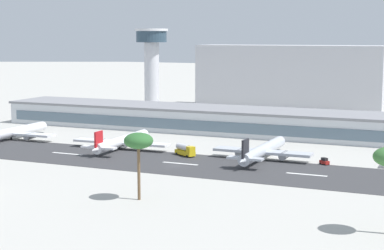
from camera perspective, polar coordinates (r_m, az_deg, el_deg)
The scene contains 14 objects.
ground_plane at distance 198.49m, azimuth -1.60°, elevation -3.65°, with size 1400.00×1400.00×0.00m, color #B2AFA8.
runway_strip at distance 202.01m, azimuth -1.12°, elevation -3.43°, with size 800.00×33.33×0.08m, color #38383A.
runway_centreline_dash_3 at distance 222.64m, azimuth -10.97°, elevation -2.50°, with size 12.00×1.20×0.01m, color white.
runway_centreline_dash_4 at distance 201.87m, azimuth -1.04°, elevation -3.42°, with size 12.00×1.20×0.01m, color white.
runway_centreline_dash_5 at distance 188.91m, azimuth 10.12°, elevation -4.33°, with size 12.00×1.20×0.01m, color white.
terminal_building at distance 264.30m, azimuth 4.68°, elevation 0.33°, with size 218.79×27.29×10.09m.
control_tower at distance 330.14m, azimuth -3.60°, elevation 5.86°, with size 16.81×16.81×43.37m.
distant_hotel_block at distance 356.63m, azimuth 8.66°, elevation 4.21°, with size 101.66×25.98×34.71m, color #BCBCC1.
airliner_blue_tail_gate_0 at distance 257.29m, azimuth -15.70°, elevation -0.65°, with size 35.87×41.80×8.72m.
airliner_red_tail_gate_1 at distance 227.88m, azimuth -6.39°, elevation -1.50°, with size 36.21×40.91×8.54m.
airliner_black_tail_gate_2 at distance 208.47m, azimuth 6.19°, elevation -2.32°, with size 32.40×43.70×9.12m.
service_baggage_tug_0 at distance 204.32m, azimuth 11.64°, elevation -3.17°, with size 3.49×3.26×2.20m.
service_fuel_truck_1 at distance 214.32m, azimuth -0.62°, elevation -2.23°, with size 8.66×6.52×3.95m.
palm_tree_0 at distance 155.86m, azimuth -4.76°, elevation -1.49°, with size 7.15×7.15×16.58m.
Camera 1 is at (83.47, -175.66, 39.66)m, focal length 60.25 mm.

